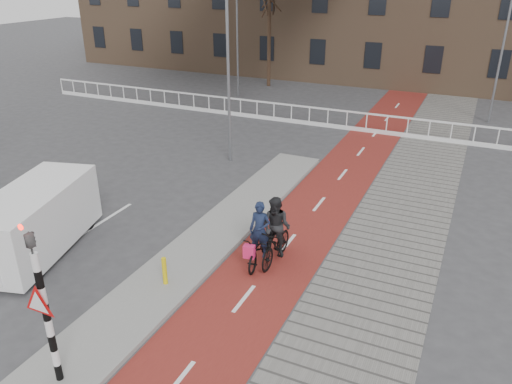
% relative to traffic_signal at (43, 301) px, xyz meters
% --- Properties ---
extents(ground, '(120.00, 120.00, 0.00)m').
position_rel_traffic_signal_xyz_m(ground, '(0.60, 2.02, -1.99)').
color(ground, '#38383A').
rests_on(ground, ground).
extents(bike_lane, '(2.50, 60.00, 0.01)m').
position_rel_traffic_signal_xyz_m(bike_lane, '(2.10, 12.02, -1.98)').
color(bike_lane, maroon).
rests_on(bike_lane, ground).
extents(sidewalk, '(3.00, 60.00, 0.01)m').
position_rel_traffic_signal_xyz_m(sidewalk, '(4.90, 12.02, -1.98)').
color(sidewalk, slate).
rests_on(sidewalk, ground).
extents(curb_island, '(1.80, 16.00, 0.12)m').
position_rel_traffic_signal_xyz_m(curb_island, '(-0.10, 6.02, -1.93)').
color(curb_island, gray).
rests_on(curb_island, ground).
extents(traffic_signal, '(0.80, 0.80, 3.68)m').
position_rel_traffic_signal_xyz_m(traffic_signal, '(0.00, 0.00, 0.00)').
color(traffic_signal, black).
rests_on(traffic_signal, curb_island).
extents(bollard, '(0.12, 0.12, 0.75)m').
position_rel_traffic_signal_xyz_m(bollard, '(0.05, 3.63, -1.49)').
color(bollard, '#D9BE0C').
rests_on(bollard, curb_island).
extents(cyclist_near, '(0.81, 1.82, 1.85)m').
position_rel_traffic_signal_xyz_m(cyclist_near, '(1.77, 5.69, -1.36)').
color(cyclist_near, black).
rests_on(cyclist_near, bike_lane).
extents(cyclist_far, '(0.85, 1.82, 1.95)m').
position_rel_traffic_signal_xyz_m(cyclist_far, '(2.15, 5.95, -1.17)').
color(cyclist_far, black).
rests_on(cyclist_far, bike_lane).
extents(van, '(2.86, 4.71, 1.89)m').
position_rel_traffic_signal_xyz_m(van, '(-4.31, 3.64, -0.99)').
color(van, white).
rests_on(van, ground).
extents(railing, '(28.00, 0.10, 0.99)m').
position_rel_traffic_signal_xyz_m(railing, '(-4.40, 19.02, -1.68)').
color(railing, silver).
rests_on(railing, ground).
extents(tree_mid, '(0.25, 0.25, 6.70)m').
position_rel_traffic_signal_xyz_m(tree_mid, '(-7.11, 26.90, 1.36)').
color(tree_mid, '#322116').
rests_on(tree_mid, ground).
extents(streetlight_near, '(0.12, 0.12, 8.04)m').
position_rel_traffic_signal_xyz_m(streetlight_near, '(-2.71, 12.58, 2.03)').
color(streetlight_near, slate).
rests_on(streetlight_near, ground).
extents(streetlight_left, '(0.12, 0.12, 7.18)m').
position_rel_traffic_signal_xyz_m(streetlight_left, '(-7.71, 23.34, 1.60)').
color(streetlight_left, slate).
rests_on(streetlight_left, ground).
extents(streetlight_right, '(0.12, 0.12, 8.78)m').
position_rel_traffic_signal_xyz_m(streetlight_right, '(7.14, 23.51, 2.40)').
color(streetlight_right, slate).
rests_on(streetlight_right, ground).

